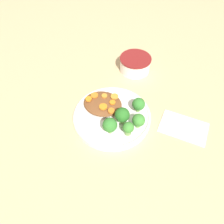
# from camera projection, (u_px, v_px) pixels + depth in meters

# --- Properties ---
(ground_plane) EXTENTS (4.00, 4.00, 0.00)m
(ground_plane) POSITION_uv_depth(u_px,v_px,m) (112.00, 118.00, 0.74)
(ground_plane) COLOR tan
(plate) EXTENTS (0.26, 0.26, 0.02)m
(plate) POSITION_uv_depth(u_px,v_px,m) (112.00, 116.00, 0.73)
(plate) COLOR white
(plate) RESTS_ON ground_plane
(dip_bowl) EXTENTS (0.13, 0.13, 0.06)m
(dip_bowl) POSITION_uv_depth(u_px,v_px,m) (135.00, 63.00, 0.88)
(dip_bowl) COLOR white
(dip_bowl) RESTS_ON ground_plane
(stew_mound) EXTENTS (0.13, 0.11, 0.03)m
(stew_mound) POSITION_uv_depth(u_px,v_px,m) (103.00, 104.00, 0.74)
(stew_mound) COLOR brown
(stew_mound) RESTS_ON plate
(broccoli_floret_0) EXTENTS (0.04, 0.04, 0.05)m
(broccoli_floret_0) POSITION_uv_depth(u_px,v_px,m) (139.00, 120.00, 0.67)
(broccoli_floret_0) COLOR #759E51
(broccoli_floret_0) RESTS_ON plate
(broccoli_floret_1) EXTENTS (0.05, 0.05, 0.06)m
(broccoli_floret_1) POSITION_uv_depth(u_px,v_px,m) (110.00, 125.00, 0.66)
(broccoli_floret_1) COLOR #759E51
(broccoli_floret_1) RESTS_ON plate
(broccoli_floret_2) EXTENTS (0.03, 0.03, 0.05)m
(broccoli_floret_2) POSITION_uv_depth(u_px,v_px,m) (128.00, 128.00, 0.66)
(broccoli_floret_2) COLOR #759E51
(broccoli_floret_2) RESTS_ON plate
(broccoli_floret_3) EXTENTS (0.04, 0.04, 0.06)m
(broccoli_floret_3) POSITION_uv_depth(u_px,v_px,m) (139.00, 104.00, 0.71)
(broccoli_floret_3) COLOR #759E51
(broccoli_floret_3) RESTS_ON plate
(broccoli_floret_4) EXTENTS (0.05, 0.05, 0.06)m
(broccoli_floret_4) POSITION_uv_depth(u_px,v_px,m) (122.00, 115.00, 0.68)
(broccoli_floret_4) COLOR #759E51
(broccoli_floret_4) RESTS_ON plate
(carrot_slice_0) EXTENTS (0.02, 0.02, 0.01)m
(carrot_slice_0) POSITION_uv_depth(u_px,v_px,m) (89.00, 99.00, 0.73)
(carrot_slice_0) COLOR orange
(carrot_slice_0) RESTS_ON stew_mound
(carrot_slice_1) EXTENTS (0.02, 0.02, 0.01)m
(carrot_slice_1) POSITION_uv_depth(u_px,v_px,m) (104.00, 96.00, 0.74)
(carrot_slice_1) COLOR orange
(carrot_slice_1) RESTS_ON stew_mound
(carrot_slice_2) EXTENTS (0.03, 0.03, 0.00)m
(carrot_slice_2) POSITION_uv_depth(u_px,v_px,m) (114.00, 96.00, 0.74)
(carrot_slice_2) COLOR orange
(carrot_slice_2) RESTS_ON stew_mound
(carrot_slice_3) EXTENTS (0.03, 0.03, 0.00)m
(carrot_slice_3) POSITION_uv_depth(u_px,v_px,m) (103.00, 107.00, 0.71)
(carrot_slice_3) COLOR orange
(carrot_slice_3) RESTS_ON stew_mound
(carrot_slice_4) EXTENTS (0.02, 0.02, 0.00)m
(carrot_slice_4) POSITION_uv_depth(u_px,v_px,m) (112.00, 102.00, 0.73)
(carrot_slice_4) COLOR orange
(carrot_slice_4) RESTS_ON stew_mound
(carrot_slice_5) EXTENTS (0.03, 0.03, 0.00)m
(carrot_slice_5) POSITION_uv_depth(u_px,v_px,m) (94.00, 95.00, 0.75)
(carrot_slice_5) COLOR orange
(carrot_slice_5) RESTS_ON stew_mound
(carrot_slice_6) EXTENTS (0.02, 0.02, 0.01)m
(carrot_slice_6) POSITION_uv_depth(u_px,v_px,m) (110.00, 110.00, 0.70)
(carrot_slice_6) COLOR orange
(carrot_slice_6) RESTS_ON stew_mound
(napkin) EXTENTS (0.16, 0.10, 0.01)m
(napkin) POSITION_uv_depth(u_px,v_px,m) (184.00, 127.00, 0.72)
(napkin) COLOR white
(napkin) RESTS_ON ground_plane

